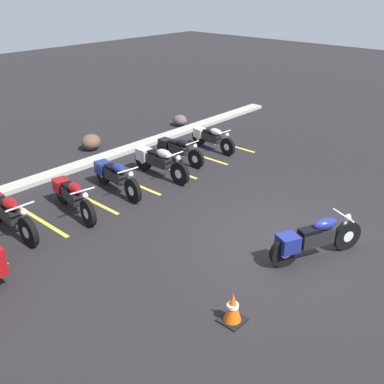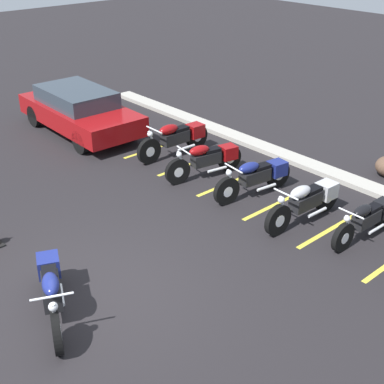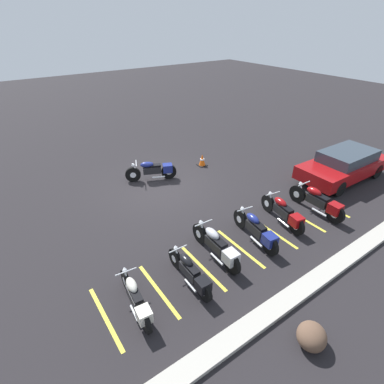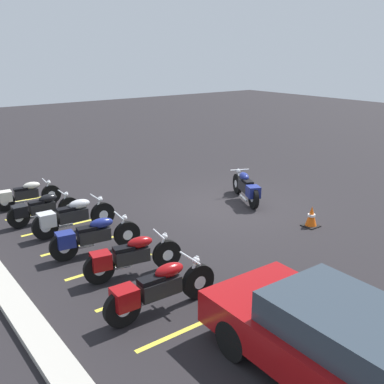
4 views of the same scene
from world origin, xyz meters
name	(u,v)px [view 4 (image 4 of 4)]	position (x,y,z in m)	size (l,w,h in m)	color
ground	(227,205)	(0.00, 0.00, 0.00)	(60.00, 60.00, 0.00)	black
motorcycle_navy_featured	(246,187)	(-0.08, -0.73, 0.46)	(2.05, 1.08, 0.87)	black
parked_bike_0	(157,289)	(-3.68, 4.91, 0.48)	(0.64, 2.29, 0.90)	black
parked_bike_1	(129,257)	(-2.17, 4.62, 0.45)	(0.73, 2.13, 0.84)	black
parked_bike_2	(91,236)	(-0.72, 4.78, 0.45)	(0.67, 2.15, 0.85)	black
parked_bike_3	(70,216)	(0.78, 4.67, 0.46)	(0.62, 2.21, 0.87)	black
parked_bike_4	(40,209)	(1.97, 5.04, 0.41)	(0.55, 1.98, 0.78)	black
parked_bike_5	(24,195)	(3.52, 4.98, 0.41)	(0.57, 1.95, 0.77)	black
car_red	(347,348)	(-6.86, 3.87, 0.68)	(4.34, 1.89, 1.29)	black
traffic_cone	(311,217)	(-2.65, -0.68, 0.27)	(0.40, 0.40, 0.58)	black
stall_line_0	(189,328)	(-4.41, 4.74, 0.00)	(0.10, 2.10, 0.00)	gold
stall_line_1	(145,293)	(-2.97, 4.74, 0.00)	(0.10, 2.10, 0.00)	gold
stall_line_2	(111,266)	(-1.53, 4.74, 0.00)	(0.10, 2.10, 0.00)	gold
stall_line_3	(83,245)	(-0.09, 4.74, 0.00)	(0.10, 2.10, 0.00)	gold
stall_line_4	(61,227)	(1.36, 4.74, 0.00)	(0.10, 2.10, 0.00)	gold
stall_line_5	(42,212)	(2.80, 4.74, 0.00)	(0.10, 2.10, 0.00)	gold
stall_line_6	(26,200)	(4.24, 4.74, 0.00)	(0.10, 2.10, 0.00)	gold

